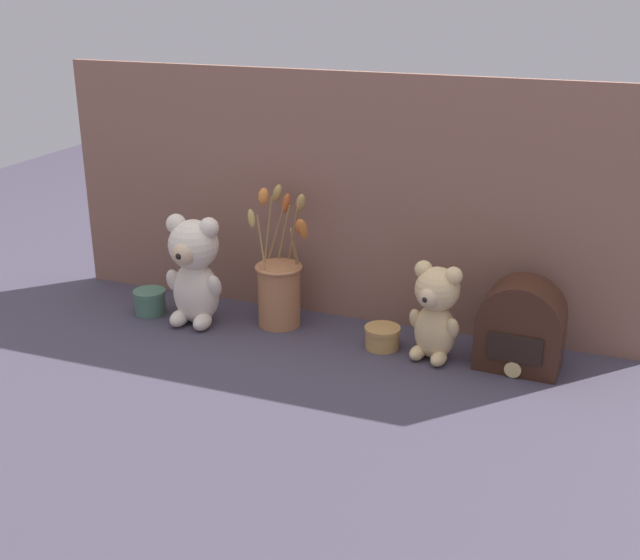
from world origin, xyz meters
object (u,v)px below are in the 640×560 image
Objects in this scene: flower_vase at (280,286)px; teddy_bear_medium at (436,310)px; decorative_tin_short at (150,302)px; teddy_bear_large at (194,268)px; vintage_radio at (521,329)px; decorative_tin_tall at (382,337)px.

teddy_bear_medium is at bearing -7.33° from flower_vase.
decorative_tin_short is at bearing -170.55° from flower_vase.
teddy_bear_large is 0.18m from decorative_tin_short.
vintage_radio is (0.79, 0.04, -0.05)m from teddy_bear_large.
teddy_bear_large is at bearing -176.56° from decorative_tin_tall.
teddy_bear_large is 1.22× the size of teddy_bear_medium.
decorative_tin_tall is at bearing 3.44° from teddy_bear_large.
teddy_bear_medium reaches higher than vintage_radio.
teddy_bear_large reaches higher than vintage_radio.
teddy_bear_large is 3.30× the size of decorative_tin_tall.
teddy_bear_large reaches higher than decorative_tin_tall.
teddy_bear_medium is at bearing 0.36° from decorative_tin_short.
flower_vase is 4.08× the size of decorative_tin_tall.
decorative_tin_tall is 0.62m from decorative_tin_short.
teddy_bear_large is 0.61m from teddy_bear_medium.
teddy_bear_medium is 2.76× the size of decorative_tin_short.
flower_vase is 0.59m from vintage_radio.
teddy_bear_large is 0.22m from flower_vase.
decorative_tin_short is (-0.94, -0.03, -0.06)m from vintage_radio.
decorative_tin_short is (-0.62, -0.02, 0.01)m from decorative_tin_tall.
teddy_bear_medium is 2.70× the size of decorative_tin_tall.
teddy_bear_large is 0.80m from vintage_radio.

